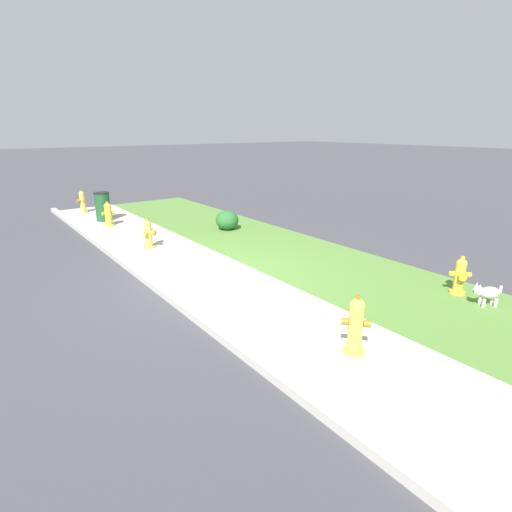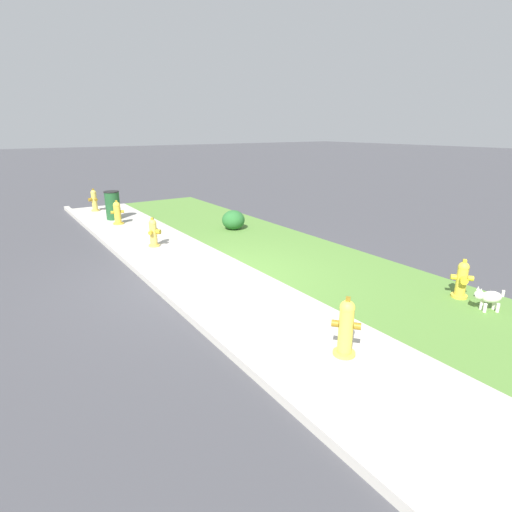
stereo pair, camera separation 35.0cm
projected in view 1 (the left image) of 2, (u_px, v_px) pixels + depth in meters
The scene contains 12 objects.
ground_plane at pixel (212, 279), 7.67m from camera, with size 120.00×120.00×0.00m, color #424247.
sidewalk_pavement at pixel (212, 279), 7.67m from camera, with size 18.00×1.97×0.01m, color #BCB7AD.
grass_verge at pixel (303, 257), 9.02m from camera, with size 18.00×2.78×0.01m, color #568438.
street_curb at pixel (160, 289), 7.04m from camera, with size 18.00×0.16×0.12m, color #BCB7AD.
fire_hydrant_by_grass_verge at pixel (82, 202), 13.58m from camera, with size 0.37×0.33×0.79m.
fire_hydrant_far_end at pixel (356, 325), 5.05m from camera, with size 0.34×0.34×0.81m.
fire_hydrant_at_driveway at pixel (149, 234), 9.57m from camera, with size 0.33×0.33×0.73m.
fire_hydrant_mid_block at pixel (108, 214), 11.75m from camera, with size 0.36×0.39×0.73m.
fire_hydrant_across_street at pixel (460, 276), 6.91m from camera, with size 0.33×0.33×0.68m.
small_white_dog at pixel (487, 293), 6.45m from camera, with size 0.35×0.43×0.41m.
trash_bin at pixel (103, 207), 12.36m from camera, with size 0.47×0.47×0.90m.
shrub_bush_far_verge at pixel (227, 220), 11.34m from camera, with size 0.65×0.65×0.55m.
Camera 1 is at (6.24, -3.61, 2.78)m, focal length 28.00 mm.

